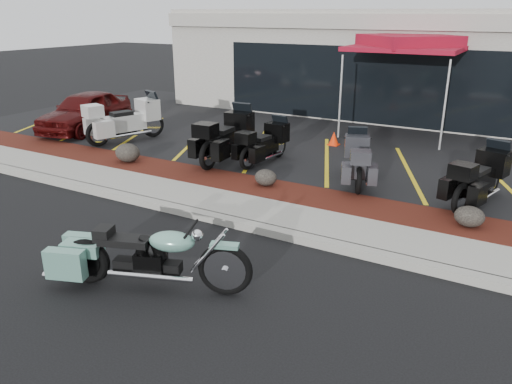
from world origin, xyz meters
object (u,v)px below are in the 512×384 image
Objects in this scene: traffic_cone at (334,138)px; hero_cruiser at (225,262)px; parked_car at (85,111)px; popup_canopy at (408,44)px; touring_white at (152,114)px.

hero_cruiser is at bearing -79.13° from traffic_cone.
parked_car is 1.07× the size of popup_canopy.
touring_white is at bearing -150.20° from popup_canopy.
parked_car reaches higher than traffic_cone.
touring_white is 6.26× the size of traffic_cone.
touring_white is at bearing -3.50° from parked_car.
touring_white is 0.72× the size of popup_canopy.
popup_canopy reaches higher than parked_car.
touring_white is 0.67× the size of parked_car.
hero_cruiser is 11.46m from parked_car.
parked_car is (-9.60, 6.24, 0.26)m from hero_cruiser.
traffic_cone is (-1.63, 8.47, -0.18)m from hero_cruiser.
touring_white is at bearing -160.58° from traffic_cone.
popup_canopy reaches higher than touring_white.
popup_canopy is at bearing 62.45° from traffic_cone.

